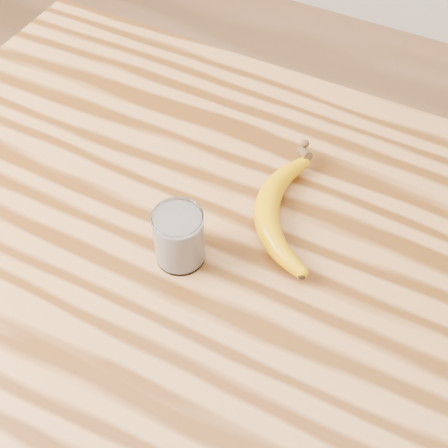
% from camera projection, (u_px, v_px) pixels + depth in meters
% --- Properties ---
extents(table, '(1.20, 0.80, 0.90)m').
position_uv_depth(table, '(233.00, 294.00, 0.98)').
color(table, '#AE753D').
rests_on(table, ground).
extents(smoothie_glass, '(0.07, 0.07, 0.09)m').
position_uv_depth(smoothie_glass, '(179.00, 237.00, 0.83)').
color(smoothie_glass, white).
rests_on(smoothie_glass, table).
extents(banana, '(0.22, 0.32, 0.04)m').
position_uv_depth(banana, '(266.00, 211.00, 0.89)').
color(banana, '#CF8F00').
rests_on(banana, table).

